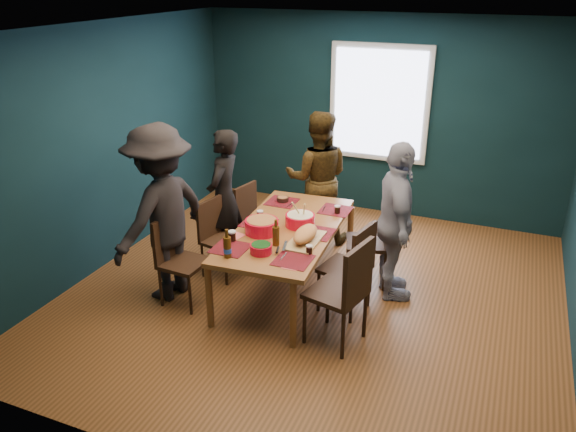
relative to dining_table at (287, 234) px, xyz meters
name	(u,v)px	position (x,y,z in m)	size (l,w,h in m)	color
room	(326,164)	(0.30, 0.31, 0.70)	(5.01, 5.01, 2.71)	brown
dining_table	(287,234)	(0.00, 0.00, 0.00)	(1.09, 2.01, 0.74)	brown
chair_left_far	(252,215)	(-0.73, 0.68, -0.17)	(0.46, 0.46, 0.86)	#301F10
chair_left_mid	(217,232)	(-0.87, 0.07, -0.16)	(0.46, 0.46, 0.87)	#301F10
chair_left_near	(176,253)	(-0.97, -0.60, -0.13)	(0.45, 0.45, 0.93)	#301F10
chair_right_far	(376,235)	(0.82, 0.54, -0.10)	(0.56, 0.56, 0.98)	#301F10
chair_right_mid	(354,262)	(0.76, -0.13, -0.11)	(0.52, 0.52, 0.96)	#301F10
chair_right_near	(346,286)	(0.84, -0.68, -0.06)	(0.57, 0.57, 1.04)	#301F10
person_far_left	(224,197)	(-0.95, 0.42, 0.12)	(0.58, 0.38, 1.58)	black
person_back	(318,178)	(-0.13, 1.32, 0.16)	(0.81, 0.63, 1.66)	black
person_right	(396,222)	(1.05, 0.34, 0.17)	(0.98, 0.41, 1.68)	white
person_near_left	(162,214)	(-1.15, -0.53, 0.25)	(1.19, 0.69, 1.85)	black
bowl_salad	(262,226)	(-0.19, -0.20, 0.14)	(0.34, 0.34, 0.14)	red
bowl_dumpling	(300,220)	(0.10, 0.11, 0.14)	(0.31, 0.31, 0.29)	red
bowl_herbs	(261,248)	(-0.01, -0.61, 0.12)	(0.21, 0.21, 0.09)	red
cutting_board	(305,236)	(0.29, -0.23, 0.14)	(0.32, 0.66, 0.15)	tan
small_bowl	(283,199)	(-0.32, 0.65, 0.10)	(0.14, 0.14, 0.06)	black
beer_bottle_a	(227,247)	(-0.26, -0.80, 0.17)	(0.08, 0.08, 0.28)	#42280B
beer_bottle_b	(276,235)	(0.05, -0.40, 0.17)	(0.07, 0.07, 0.26)	#42280B
cola_glass_a	(232,236)	(-0.38, -0.48, 0.13)	(0.08, 0.08, 0.11)	black
cola_glass_b	(309,249)	(0.41, -0.46, 0.12)	(0.06, 0.06, 0.09)	black
cola_glass_c	(337,209)	(0.36, 0.56, 0.12)	(0.07, 0.07, 0.09)	black
cola_glass_d	(260,215)	(-0.35, 0.10, 0.12)	(0.07, 0.07, 0.10)	black
napkin_a	(324,234)	(0.41, 0.00, 0.07)	(0.13, 0.13, 0.00)	#E35F60
napkin_b	(236,236)	(-0.40, -0.36, 0.07)	(0.14, 0.14, 0.00)	#E35F60
napkin_c	(291,266)	(0.35, -0.74, 0.07)	(0.15, 0.15, 0.00)	#E35F60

